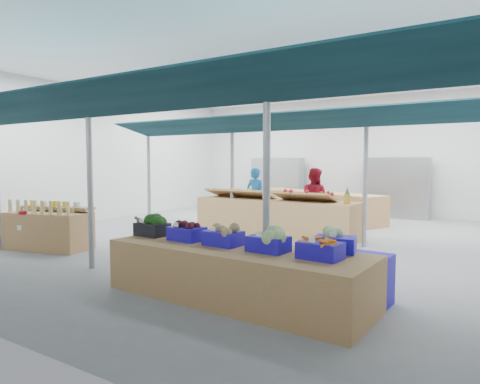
{
  "coord_description": "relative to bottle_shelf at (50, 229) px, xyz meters",
  "views": [
    {
      "loc": [
        5.18,
        -8.88,
        1.87
      ],
      "look_at": [
        0.57,
        -1.6,
        1.26
      ],
      "focal_mm": 32.0,
      "sensor_mm": 36.0,
      "label": 1
    }
  ],
  "objects": [
    {
      "name": "pole_ribbon",
      "position": [
        2.12,
        -1.86,
        0.64
      ],
      "size": [
        0.12,
        0.12,
        0.28
      ],
      "color": "#B00B1E",
      "rests_on": "pole_grid"
    },
    {
      "name": "pineapple",
      "position": [
        5.25,
        3.93,
        0.66
      ],
      "size": [
        0.14,
        0.14,
        0.39
      ],
      "rotation": [
        0.0,
        0.0,
        -0.06
      ],
      "color": "#8C6019",
      "rests_on": "fruit_counter"
    },
    {
      "name": "floor",
      "position": [
        3.18,
        3.34,
        -0.43
      ],
      "size": [
        13.0,
        13.0,
        0.0
      ],
      "primitive_type": "plane",
      "color": "slate",
      "rests_on": "ground"
    },
    {
      "name": "pole_grid",
      "position": [
        3.93,
        1.59,
        1.38
      ],
      "size": [
        10.0,
        4.6,
        3.0
      ],
      "color": "gray",
      "rests_on": "floor"
    },
    {
      "name": "apple_heap_red",
      "position": [
        4.18,
        3.96,
        0.65
      ],
      "size": [
        1.54,
        0.79,
        0.27
      ],
      "rotation": [
        0.0,
        0.0,
        -0.06
      ],
      "color": "#997247",
      "rests_on": "fruit_counter"
    },
    {
      "name": "far_counter",
      "position": [
        2.99,
        7.64,
        0.02
      ],
      "size": [
        4.99,
        2.96,
        0.9
      ],
      "primitive_type": "cube",
      "rotation": [
        0.0,
        0.0,
        -0.42
      ],
      "color": "#997042",
      "rests_on": "floor"
    },
    {
      "name": "apple_heap_yellow",
      "position": [
        2.3,
        4.02,
        0.65
      ],
      "size": [
        1.94,
        0.81,
        0.27
      ],
      "rotation": [
        0.0,
        0.0,
        -0.06
      ],
      "color": "#997247",
      "rests_on": "fruit_counter"
    },
    {
      "name": "fruit_counter",
      "position": [
        3.32,
        4.09,
        0.02
      ],
      "size": [
        4.31,
        1.15,
        0.92
      ],
      "primitive_type": "cube",
      "rotation": [
        0.0,
        0.0,
        -0.03
      ],
      "color": "#997042",
      "rests_on": "floor"
    },
    {
      "name": "vendor_left",
      "position": [
        2.12,
        5.19,
        0.42
      ],
      "size": [
        0.64,
        0.43,
        1.71
      ],
      "primitive_type": "imported",
      "rotation": [
        0.0,
        0.0,
        3.11
      ],
      "color": "#1B64B3",
      "rests_on": "floor"
    },
    {
      "name": "crate_cabbage",
      "position": [
        5.76,
        -0.76,
        0.44
      ],
      "size": [
        0.53,
        0.42,
        0.35
      ],
      "rotation": [
        0.0,
        0.0,
        -0.08
      ],
      "color": "#1B10B1",
      "rests_on": "veg_counter"
    },
    {
      "name": "crate_broccoli",
      "position": [
        3.65,
        -0.67,
        0.44
      ],
      "size": [
        0.53,
        0.42,
        0.35
      ],
      "rotation": [
        0.0,
        0.0,
        -0.08
      ],
      "color": "black",
      "rests_on": "veg_counter"
    },
    {
      "name": "crate_carrots",
      "position": [
        6.48,
        -0.78,
        0.4
      ],
      "size": [
        0.53,
        0.42,
        0.29
      ],
      "rotation": [
        0.0,
        0.0,
        -0.08
      ],
      "color": "#1B10B1",
      "rests_on": "veg_counter"
    },
    {
      "name": "veg_counter",
      "position": [
        5.25,
        -0.74,
        -0.07
      ],
      "size": [
        3.75,
        1.38,
        0.72
      ],
      "primitive_type": "cube",
      "rotation": [
        0.0,
        0.0,
        -0.04
      ],
      "color": "#997042",
      "rests_on": "floor"
    },
    {
      "name": "bottle_shelf",
      "position": [
        0.0,
        0.0,
        0.0
      ],
      "size": [
        1.92,
        1.43,
        1.07
      ],
      "rotation": [
        0.0,
        0.0,
        0.23
      ],
      "color": "#997042",
      "rests_on": "floor"
    },
    {
      "name": "awnings",
      "position": [
        3.93,
        1.59,
        2.35
      ],
      "size": [
        9.5,
        7.08,
        0.3
      ],
      "color": "black",
      "rests_on": "pole_grid"
    },
    {
      "name": "crate_extra",
      "position": [
        6.5,
        -0.32,
        0.43
      ],
      "size": [
        0.56,
        0.45,
        0.32
      ],
      "rotation": [
        0.0,
        0.0,
        0.2
      ],
      "color": "#1B10B1",
      "rests_on": "veg_counter"
    },
    {
      "name": "back_shelving_left",
      "position": [
        0.68,
        9.34,
        0.57
      ],
      "size": [
        2.0,
        0.5,
        2.0
      ],
      "primitive_type": "cube",
      "color": "#B23F33",
      "rests_on": "floor"
    },
    {
      "name": "hall",
      "position": [
        3.18,
        4.78,
        2.21
      ],
      "size": [
        13.0,
        13.0,
        13.0
      ],
      "color": "silver",
      "rests_on": "ground"
    },
    {
      "name": "vendor_right",
      "position": [
        3.92,
        5.19,
        0.42
      ],
      "size": [
        0.85,
        0.67,
        1.71
      ],
      "primitive_type": "imported",
      "rotation": [
        0.0,
        0.0,
        3.11
      ],
      "color": "maroon",
      "rests_on": "floor"
    },
    {
      "name": "crate_beets",
      "position": [
        4.37,
        -0.7,
        0.42
      ],
      "size": [
        0.53,
        0.42,
        0.29
      ],
      "rotation": [
        0.0,
        0.0,
        -0.08
      ],
      "color": "#1B10B1",
      "rests_on": "veg_counter"
    },
    {
      "name": "sparrow",
      "position": [
        3.48,
        -0.79,
        0.53
      ],
      "size": [
        0.12,
        0.09,
        0.11
      ],
      "rotation": [
        0.0,
        0.0,
        -0.08
      ],
      "color": "brown",
      "rests_on": "crate_broccoli"
    },
    {
      "name": "crate_stack",
      "position": [
        6.84,
        0.07,
        -0.1
      ],
      "size": [
        0.58,
        0.42,
        0.66
      ],
      "primitive_type": "cube",
      "rotation": [
        0.0,
        0.0,
        -0.07
      ],
      "color": "#1B10B1",
      "rests_on": "floor"
    },
    {
      "name": "crate_celeriac",
      "position": [
        5.04,
        -0.73,
        0.43
      ],
      "size": [
        0.53,
        0.42,
        0.31
      ],
      "rotation": [
        0.0,
        0.0,
        -0.08
      ],
      "color": "#1B10B1",
      "rests_on": "veg_counter"
    },
    {
      "name": "back_shelving_right",
      "position": [
        5.18,
        9.34,
        0.57
      ],
      "size": [
        2.0,
        0.5,
        2.0
      ],
      "primitive_type": "cube",
      "color": "#B23F33",
      "rests_on": "floor"
    }
  ]
}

